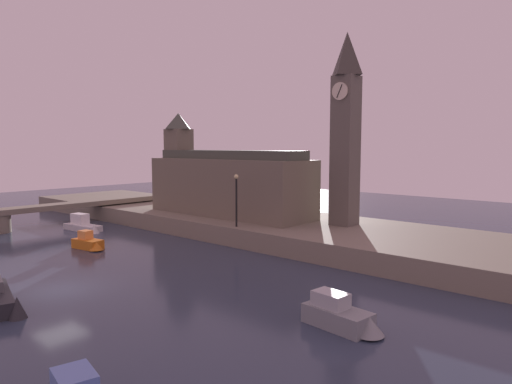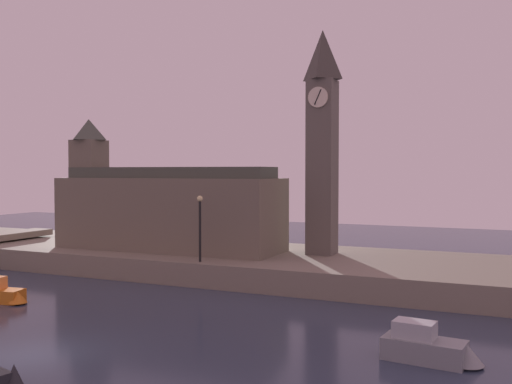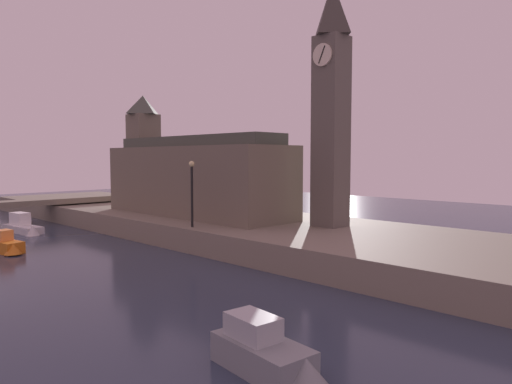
{
  "view_description": "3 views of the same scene",
  "coord_description": "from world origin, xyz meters",
  "px_view_note": "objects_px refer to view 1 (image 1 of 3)",
  "views": [
    {
      "loc": [
        24.36,
        -11.23,
        7.86
      ],
      "look_at": [
        0.23,
        15.99,
        4.25
      ],
      "focal_mm": 32.36,
      "sensor_mm": 36.0,
      "label": 1
    },
    {
      "loc": [
        17.19,
        -16.7,
        7.2
      ],
      "look_at": [
        1.97,
        17.2,
        5.86
      ],
      "focal_mm": 40.59,
      "sensor_mm": 36.0,
      "label": 2
    },
    {
      "loc": [
        22.87,
        -3.42,
        5.84
      ],
      "look_at": [
        2.14,
        17.56,
        3.73
      ],
      "focal_mm": 33.24,
      "sensor_mm": 36.0,
      "label": 3
    }
  ],
  "objects_px": {
    "clock_tower": "(346,127)",
    "boat_patrol_orange": "(89,243)",
    "parliament_hall": "(224,182)",
    "boat_barge_dark": "(1,299)",
    "boat_ferry_white": "(85,226)",
    "boat_cruiser_grey": "(343,316)",
    "streetlamp": "(236,194)"
  },
  "relations": [
    {
      "from": "boat_barge_dark",
      "to": "boat_cruiser_grey",
      "type": "xyz_separation_m",
      "value": [
        13.76,
        8.85,
        0.07
      ]
    },
    {
      "from": "boat_barge_dark",
      "to": "boat_patrol_orange",
      "type": "distance_m",
      "value": 13.07
    },
    {
      "from": "boat_barge_dark",
      "to": "clock_tower",
      "type": "bearing_deg",
      "value": 79.61
    },
    {
      "from": "boat_barge_dark",
      "to": "boat_patrol_orange",
      "type": "height_order",
      "value": "boat_patrol_orange"
    },
    {
      "from": "boat_cruiser_grey",
      "to": "boat_barge_dark",
      "type": "bearing_deg",
      "value": -147.26
    },
    {
      "from": "streetlamp",
      "to": "boat_barge_dark",
      "type": "relative_size",
      "value": 0.77
    },
    {
      "from": "streetlamp",
      "to": "boat_patrol_orange",
      "type": "height_order",
      "value": "streetlamp"
    },
    {
      "from": "boat_patrol_orange",
      "to": "parliament_hall",
      "type": "bearing_deg",
      "value": 81.83
    },
    {
      "from": "clock_tower",
      "to": "boat_barge_dark",
      "type": "distance_m",
      "value": 26.42
    },
    {
      "from": "parliament_hall",
      "to": "streetlamp",
      "type": "relative_size",
      "value": 4.05
    },
    {
      "from": "parliament_hall",
      "to": "boat_patrol_orange",
      "type": "height_order",
      "value": "parliament_hall"
    },
    {
      "from": "boat_ferry_white",
      "to": "streetlamp",
      "type": "bearing_deg",
      "value": 18.27
    },
    {
      "from": "clock_tower",
      "to": "streetlamp",
      "type": "distance_m",
      "value": 10.26
    },
    {
      "from": "parliament_hall",
      "to": "boat_barge_dark",
      "type": "xyz_separation_m",
      "value": [
        7.14,
        -22.3,
        -4.04
      ]
    },
    {
      "from": "streetlamp",
      "to": "boat_cruiser_grey",
      "type": "height_order",
      "value": "streetlamp"
    },
    {
      "from": "parliament_hall",
      "to": "streetlamp",
      "type": "height_order",
      "value": "parliament_hall"
    },
    {
      "from": "boat_barge_dark",
      "to": "boat_ferry_white",
      "type": "relative_size",
      "value": 1.1
    },
    {
      "from": "boat_ferry_white",
      "to": "boat_patrol_orange",
      "type": "relative_size",
      "value": 1.53
    },
    {
      "from": "parliament_hall",
      "to": "boat_ferry_white",
      "type": "xyz_separation_m",
      "value": [
        -9.2,
        -9.21,
        -4.05
      ]
    },
    {
      "from": "parliament_hall",
      "to": "clock_tower",
      "type": "bearing_deg",
      "value": 10.49
    },
    {
      "from": "boat_ferry_white",
      "to": "boat_cruiser_grey",
      "type": "bearing_deg",
      "value": -8.02
    },
    {
      "from": "streetlamp",
      "to": "boat_barge_dark",
      "type": "xyz_separation_m",
      "value": [
        1.44,
        -18.01,
        -3.59
      ]
    },
    {
      "from": "streetlamp",
      "to": "boat_patrol_orange",
      "type": "bearing_deg",
      "value": -131.52
    },
    {
      "from": "boat_cruiser_grey",
      "to": "parliament_hall",
      "type": "bearing_deg",
      "value": 147.22
    },
    {
      "from": "streetlamp",
      "to": "boat_ferry_white",
      "type": "xyz_separation_m",
      "value": [
        -14.89,
        -4.92,
        -3.6
      ]
    },
    {
      "from": "streetlamp",
      "to": "boat_patrol_orange",
      "type": "xyz_separation_m",
      "value": [
        -7.53,
        -8.51,
        -3.61
      ]
    },
    {
      "from": "parliament_hall",
      "to": "boat_cruiser_grey",
      "type": "relative_size",
      "value": 4.45
    },
    {
      "from": "clock_tower",
      "to": "boat_patrol_orange",
      "type": "distance_m",
      "value": 22.02
    },
    {
      "from": "parliament_hall",
      "to": "boat_cruiser_grey",
      "type": "distance_m",
      "value": 25.17
    },
    {
      "from": "streetlamp",
      "to": "boat_cruiser_grey",
      "type": "xyz_separation_m",
      "value": [
        15.2,
        -9.16,
        -3.52
      ]
    },
    {
      "from": "parliament_hall",
      "to": "streetlamp",
      "type": "xyz_separation_m",
      "value": [
        5.69,
        -4.3,
        -0.45
      ]
    },
    {
      "from": "boat_ferry_white",
      "to": "boat_barge_dark",
      "type": "bearing_deg",
      "value": -38.7
    }
  ]
}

